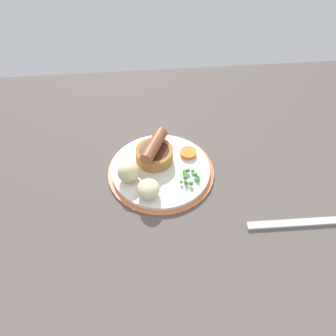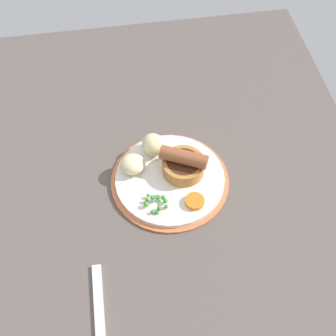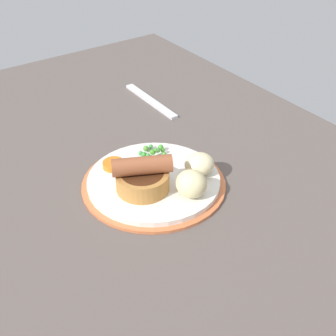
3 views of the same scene
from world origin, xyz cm
name	(u,v)px [view 1 (image 1 of 3)]	position (x,y,z in cm)	size (l,w,h in cm)	color
dining_table	(183,176)	(0.00, 0.00, 1.50)	(110.00, 80.00, 3.00)	#564C47
dinner_plate	(161,172)	(-4.85, -0.39, 3.57)	(23.28, 23.28, 1.40)	#CC6B3D
sausage_pudding	(154,152)	(-6.10, 2.86, 6.64)	(8.26, 9.44, 5.71)	#AD7538
pea_pile	(189,176)	(0.83, -3.52, 5.30)	(4.47, 4.57, 1.72)	#448D3B
potato_chunk_0	(148,189)	(-7.89, -6.86, 6.14)	(4.59, 4.93, 3.47)	beige
potato_chunk_2	(129,172)	(-11.76, -2.25, 6.57)	(4.84, 4.50, 4.33)	beige
carrot_slice_1	(188,153)	(1.58, 3.66, 4.88)	(3.64, 3.64, 0.96)	orange
fork	(293,223)	(19.80, -15.69, 3.30)	(18.00, 1.60, 0.60)	silver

